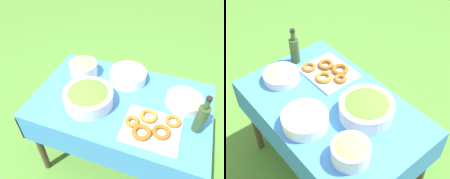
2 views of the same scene
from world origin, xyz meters
TOP-DOWN VIEW (x-y plane):
  - ground_plane at (0.00, 0.00)m, footprint 14.00×14.00m
  - picnic_table at (0.00, 0.00)m, footprint 1.22×0.77m
  - salad_bowl at (-0.20, -0.11)m, footprint 0.33×0.33m
  - pasta_bowl at (0.41, 0.11)m, footprint 0.24×0.24m
  - donut_platter at (0.25, -0.17)m, footprint 0.35×0.31m
  - plate_stack at (-0.02, 0.22)m, footprint 0.27×0.27m
  - olive_oil_bottle at (0.51, -0.08)m, footprint 0.07×0.07m
  - fruit_bowl at (-0.37, 0.17)m, footprint 0.21×0.21m

SIDE VIEW (x-z plane):
  - ground_plane at x=0.00m, z-range 0.00..0.00m
  - picnic_table at x=0.00m, z-range 0.25..0.97m
  - donut_platter at x=0.25m, z-range 0.72..0.76m
  - pasta_bowl at x=0.41m, z-range 0.72..0.80m
  - plate_stack at x=-0.02m, z-range 0.72..0.81m
  - salad_bowl at x=-0.20m, z-range 0.72..0.85m
  - fruit_bowl at x=-0.37m, z-range 0.72..0.85m
  - olive_oil_bottle at x=0.51m, z-range 0.69..0.96m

